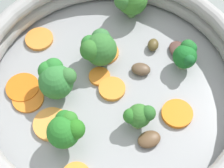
# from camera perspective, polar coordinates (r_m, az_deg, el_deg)

# --- Properties ---
(ground_plane) EXTENTS (4.00, 4.00, 0.00)m
(ground_plane) POSITION_cam_1_polar(r_m,az_deg,el_deg) (0.50, 0.00, -1.55)
(ground_plane) COLOR slate
(skillet) EXTENTS (0.34, 0.34, 0.01)m
(skillet) POSITION_cam_1_polar(r_m,az_deg,el_deg) (0.50, 0.00, -1.24)
(skillet) COLOR #939699
(skillet) RESTS_ON ground_plane
(skillet_rim_wall) EXTENTS (0.36, 0.36, 0.05)m
(skillet_rim_wall) POSITION_cam_1_polar(r_m,az_deg,el_deg) (0.47, 0.00, 0.59)
(skillet_rim_wall) COLOR #9A9997
(skillet_rim_wall) RESTS_ON skillet
(skillet_rivet_left) EXTENTS (0.01, 0.01, 0.01)m
(skillet_rivet_left) POSITION_cam_1_polar(r_m,az_deg,el_deg) (0.55, -15.30, 6.15)
(skillet_rivet_left) COLOR #95949D
(skillet_rivet_left) RESTS_ON skillet
(carrot_slice_0) EXTENTS (0.06, 0.06, 0.01)m
(carrot_slice_0) POSITION_cam_1_polar(r_m,az_deg,el_deg) (0.55, -11.03, 6.75)
(carrot_slice_0) COLOR orange
(carrot_slice_0) RESTS_ON skillet
(carrot_slice_1) EXTENTS (0.06, 0.06, 0.01)m
(carrot_slice_1) POSITION_cam_1_polar(r_m,az_deg,el_deg) (0.47, -9.23, -6.05)
(carrot_slice_1) COLOR #EF9941
(carrot_slice_1) RESTS_ON skillet
(carrot_slice_2) EXTENTS (0.04, 0.04, 0.01)m
(carrot_slice_2) POSITION_cam_1_polar(r_m,az_deg,el_deg) (0.50, -1.92, 1.15)
(carrot_slice_2) COLOR orange
(carrot_slice_2) RESTS_ON skillet
(carrot_slice_3) EXTENTS (0.05, 0.05, 0.00)m
(carrot_slice_3) POSITION_cam_1_polar(r_m,az_deg,el_deg) (0.50, -12.67, -2.22)
(carrot_slice_3) COLOR orange
(carrot_slice_3) RESTS_ON skillet
(carrot_slice_5) EXTENTS (0.05, 0.05, 0.01)m
(carrot_slice_5) POSITION_cam_1_polar(r_m,az_deg,el_deg) (0.53, -0.95, 4.80)
(carrot_slice_5) COLOR orange
(carrot_slice_5) RESTS_ON skillet
(carrot_slice_6) EXTENTS (0.05, 0.05, 0.01)m
(carrot_slice_6) POSITION_cam_1_polar(r_m,az_deg,el_deg) (0.49, 0.25, -0.55)
(carrot_slice_6) COLOR orange
(carrot_slice_6) RESTS_ON skillet
(carrot_slice_7) EXTENTS (0.06, 0.06, 0.00)m
(carrot_slice_7) POSITION_cam_1_polar(r_m,az_deg,el_deg) (0.51, -13.45, -0.53)
(carrot_slice_7) COLOR orange
(carrot_slice_7) RESTS_ON skillet
(carrot_slice_8) EXTENTS (0.05, 0.05, 0.01)m
(carrot_slice_8) POSITION_cam_1_polar(r_m,az_deg,el_deg) (0.48, 10.02, -4.12)
(carrot_slice_8) COLOR orange
(carrot_slice_8) RESTS_ON skillet
(broccoli_floret_0) EXTENTS (0.05, 0.05, 0.05)m
(broccoli_floret_0) POSITION_cam_1_polar(r_m,az_deg,el_deg) (0.50, -2.13, 5.55)
(broccoli_floret_0) COLOR #7AA251
(broccoli_floret_0) RESTS_ON skillet
(broccoli_floret_1) EXTENTS (0.03, 0.04, 0.04)m
(broccoli_floret_1) POSITION_cam_1_polar(r_m,az_deg,el_deg) (0.51, 11.24, 4.44)
(broccoli_floret_1) COLOR #86AC6F
(broccoli_floret_1) RESTS_ON skillet
(broccoli_floret_2) EXTENTS (0.04, 0.04, 0.05)m
(broccoli_floret_2) POSITION_cam_1_polar(r_m,az_deg,el_deg) (0.44, -7.06, -6.85)
(broccoli_floret_2) COLOR #7B955A
(broccoli_floret_2) RESTS_ON skillet
(broccoli_floret_3) EXTENTS (0.05, 0.05, 0.05)m
(broccoli_floret_3) POSITION_cam_1_polar(r_m,az_deg,el_deg) (0.47, -8.57, 0.83)
(broccoli_floret_3) COLOR #5D974A
(broccoli_floret_3) RESTS_ON skillet
(broccoli_floret_5) EXTENTS (0.04, 0.03, 0.04)m
(broccoli_floret_5) POSITION_cam_1_polar(r_m,az_deg,el_deg) (0.45, 4.15, -4.85)
(broccoli_floret_5) COLOR #8AB45D
(broccoli_floret_5) RESTS_ON skillet
(mushroom_piece_0) EXTENTS (0.04, 0.04, 0.01)m
(mushroom_piece_0) POSITION_cam_1_polar(r_m,az_deg,el_deg) (0.53, 10.31, 5.03)
(mushroom_piece_0) COLOR brown
(mushroom_piece_0) RESTS_ON skillet
(mushroom_piece_1) EXTENTS (0.04, 0.04, 0.01)m
(mushroom_piece_1) POSITION_cam_1_polar(r_m,az_deg,el_deg) (0.46, 5.68, -8.39)
(mushroom_piece_1) COLOR brown
(mushroom_piece_1) RESTS_ON skillet
(mushroom_piece_2) EXTENTS (0.02, 0.02, 0.01)m
(mushroom_piece_2) POSITION_cam_1_polar(r_m,az_deg,el_deg) (0.53, 6.29, 5.95)
(mushroom_piece_2) COLOR brown
(mushroom_piece_2) RESTS_ON skillet
(mushroom_piece_3) EXTENTS (0.03, 0.02, 0.01)m
(mushroom_piece_3) POSITION_cam_1_polar(r_m,az_deg,el_deg) (0.51, 4.42, 2.26)
(mushroom_piece_3) COLOR brown
(mushroom_piece_3) RESTS_ON skillet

